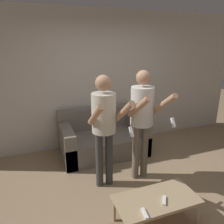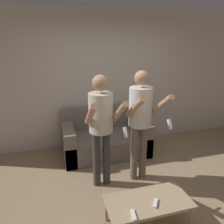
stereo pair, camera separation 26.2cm
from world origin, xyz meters
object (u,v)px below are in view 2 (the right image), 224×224
Objects in this scene: remote_near at (134,215)px; remote_far at (156,203)px; person_standing_right at (141,114)px; coffee_table at (148,203)px; person_standing_left at (101,120)px; couch at (105,139)px.

remote_near is 1.07× the size of remote_far.
coffee_table is (-0.27, -0.92, -0.76)m from person_standing_right.
couch is at bearing 73.61° from person_standing_left.
coffee_table is (0.03, -1.93, 0.04)m from couch.
coffee_table is at bearing 34.95° from remote_near.
remote_near reaches higher than coffee_table.
coffee_table is at bearing -89.07° from couch.
couch is at bearing 92.39° from remote_far.
remote_far is at bearing -69.02° from person_standing_left.
person_standing_left reaches higher than remote_far.
remote_near is at bearing -145.05° from coffee_table.
coffee_table is 6.78× the size of remote_far.
couch is 11.14× the size of remote_far.
remote_near and remote_far have the same top height.
couch is at bearing 84.07° from remote_near.
person_standing_left is 1.27m from remote_far.
couch reaches higher than remote_far.
couch is 2.12m from remote_near.
remote_near is at bearing -161.79° from remote_far.
coffee_table is at bearing -70.31° from person_standing_left.
person_standing_right is at bearing 64.70° from remote_near.
coffee_table is at bearing 124.88° from remote_far.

